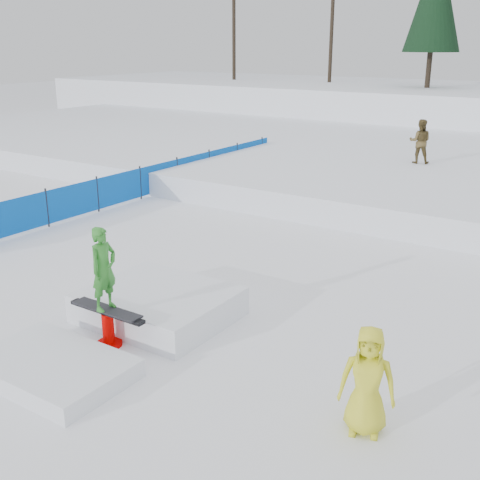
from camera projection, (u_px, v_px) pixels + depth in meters
The scene contains 6 objects.
ground at pixel (159, 319), 11.27m from camera, with size 120.00×120.00×0.00m, color white.
snow_midrise at pixel (425, 163), 23.79m from camera, with size 50.00×18.00×0.80m, color white.
safety_fence at pixel (140, 183), 19.74m from camera, with size 0.05×16.00×1.10m.
walker_olive at pixel (420, 141), 21.37m from camera, with size 0.76×0.59×1.56m, color brown.
spectator_yellow at pixel (367, 381), 7.79m from camera, with size 0.74×0.48×1.52m, color yellow.
jib_rail_feature at pixel (132, 317), 10.65m from camera, with size 2.60×4.40×2.11m.
Camera 1 is at (6.95, -7.68, 4.93)m, focal length 45.00 mm.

